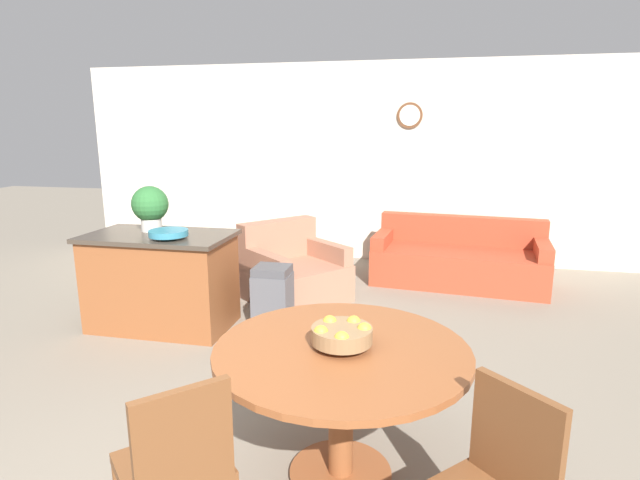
% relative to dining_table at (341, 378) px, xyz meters
% --- Properties ---
extents(wall_back, '(8.00, 0.09, 2.70)m').
position_rel_dining_table_xyz_m(wall_back, '(-0.59, 4.63, 0.77)').
color(wall_back, beige).
rests_on(wall_back, ground_plane).
extents(dining_table, '(1.30, 1.30, 0.75)m').
position_rel_dining_table_xyz_m(dining_table, '(0.00, 0.00, 0.00)').
color(dining_table, brown).
rests_on(dining_table, ground_plane).
extents(dining_chair_near_left, '(0.59, 0.59, 0.88)m').
position_rel_dining_table_xyz_m(dining_chair_near_left, '(-0.57, -0.68, -0.09)').
color(dining_chair_near_left, brown).
rests_on(dining_chair_near_left, ground_plane).
extents(fruit_bowl, '(0.31, 0.31, 0.13)m').
position_rel_dining_table_xyz_m(fruit_bowl, '(-0.00, 0.00, 0.24)').
color(fruit_bowl, olive).
rests_on(fruit_bowl, dining_table).
extents(kitchen_island, '(1.32, 0.75, 0.89)m').
position_rel_dining_table_xyz_m(kitchen_island, '(-1.98, 1.72, -0.13)').
color(kitchen_island, brown).
rests_on(kitchen_island, ground_plane).
extents(teal_bowl, '(0.34, 0.34, 0.08)m').
position_rel_dining_table_xyz_m(teal_bowl, '(-1.80, 1.57, 0.36)').
color(teal_bowl, teal).
rests_on(teal_bowl, kitchen_island).
extents(potted_plant, '(0.33, 0.33, 0.42)m').
position_rel_dining_table_xyz_m(potted_plant, '(-2.12, 1.84, 0.54)').
color(potted_plant, beige).
rests_on(potted_plant, kitchen_island).
extents(trash_bin, '(0.33, 0.30, 0.62)m').
position_rel_dining_table_xyz_m(trash_bin, '(-0.94, 1.80, -0.27)').
color(trash_bin, '#56565B').
rests_on(trash_bin, ground_plane).
extents(couch, '(2.06, 1.08, 0.77)m').
position_rel_dining_table_xyz_m(couch, '(0.80, 3.70, -0.31)').
color(couch, '#B24228').
rests_on(couch, ground_plane).
extents(armchair, '(1.28, 1.28, 0.83)m').
position_rel_dining_table_xyz_m(armchair, '(-1.00, 2.72, -0.30)').
color(armchair, '#A87056').
rests_on(armchair, ground_plane).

